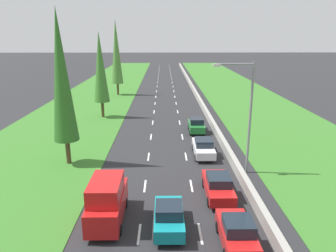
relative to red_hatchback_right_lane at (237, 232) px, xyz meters
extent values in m
plane|color=#28282B|center=(-3.55, 46.12, -0.84)|extent=(300.00, 300.00, 0.00)
cube|color=#387528|center=(-16.20, 46.12, -0.82)|extent=(14.00, 140.00, 0.04)
cube|color=#387528|center=(10.80, 46.12, -0.82)|extent=(14.00, 140.00, 0.04)
cube|color=#9E9B93|center=(2.15, 46.12, -0.41)|extent=(0.44, 120.00, 0.85)
cube|color=white|center=(-5.30, 1.12, -0.83)|extent=(0.14, 2.00, 0.01)
cube|color=white|center=(-5.30, 7.12, -0.83)|extent=(0.14, 2.00, 0.01)
cube|color=white|center=(-5.30, 13.12, -0.83)|extent=(0.14, 2.00, 0.01)
cube|color=white|center=(-5.30, 19.12, -0.83)|extent=(0.14, 2.00, 0.01)
cube|color=white|center=(-5.30, 25.12, -0.83)|extent=(0.14, 2.00, 0.01)
cube|color=white|center=(-5.30, 31.12, -0.83)|extent=(0.14, 2.00, 0.01)
cube|color=white|center=(-5.30, 37.12, -0.83)|extent=(0.14, 2.00, 0.01)
cube|color=white|center=(-5.30, 43.12, -0.83)|extent=(0.14, 2.00, 0.01)
cube|color=white|center=(-5.30, 49.12, -0.83)|extent=(0.14, 2.00, 0.01)
cube|color=white|center=(-5.30, 55.12, -0.83)|extent=(0.14, 2.00, 0.01)
cube|color=white|center=(-5.30, 61.12, -0.83)|extent=(0.14, 2.00, 0.01)
cube|color=white|center=(-5.30, 67.12, -0.83)|extent=(0.14, 2.00, 0.01)
cube|color=white|center=(-5.30, 73.12, -0.83)|extent=(0.14, 2.00, 0.01)
cube|color=white|center=(-5.30, 79.12, -0.83)|extent=(0.14, 2.00, 0.01)
cube|color=white|center=(-5.30, 85.12, -0.83)|extent=(0.14, 2.00, 0.01)
cube|color=white|center=(-5.30, 91.12, -0.83)|extent=(0.14, 2.00, 0.01)
cube|color=white|center=(-5.30, 97.12, -0.83)|extent=(0.14, 2.00, 0.01)
cube|color=white|center=(-5.30, 103.12, -0.83)|extent=(0.14, 2.00, 0.01)
cube|color=white|center=(-1.80, 1.12, -0.83)|extent=(0.14, 2.00, 0.01)
cube|color=white|center=(-1.80, 7.12, -0.83)|extent=(0.14, 2.00, 0.01)
cube|color=white|center=(-1.80, 13.12, -0.83)|extent=(0.14, 2.00, 0.01)
cube|color=white|center=(-1.80, 19.12, -0.83)|extent=(0.14, 2.00, 0.01)
cube|color=white|center=(-1.80, 25.12, -0.83)|extent=(0.14, 2.00, 0.01)
cube|color=white|center=(-1.80, 31.12, -0.83)|extent=(0.14, 2.00, 0.01)
cube|color=white|center=(-1.80, 37.12, -0.83)|extent=(0.14, 2.00, 0.01)
cube|color=white|center=(-1.80, 43.12, -0.83)|extent=(0.14, 2.00, 0.01)
cube|color=white|center=(-1.80, 49.12, -0.83)|extent=(0.14, 2.00, 0.01)
cube|color=white|center=(-1.80, 55.12, -0.83)|extent=(0.14, 2.00, 0.01)
cube|color=white|center=(-1.80, 61.12, -0.83)|extent=(0.14, 2.00, 0.01)
cube|color=white|center=(-1.80, 67.12, -0.83)|extent=(0.14, 2.00, 0.01)
cube|color=white|center=(-1.80, 73.12, -0.83)|extent=(0.14, 2.00, 0.01)
cube|color=white|center=(-1.80, 79.12, -0.83)|extent=(0.14, 2.00, 0.01)
cube|color=white|center=(-1.80, 85.12, -0.83)|extent=(0.14, 2.00, 0.01)
cube|color=white|center=(-1.80, 91.12, -0.83)|extent=(0.14, 2.00, 0.01)
cube|color=white|center=(-1.80, 97.12, -0.83)|extent=(0.14, 2.00, 0.01)
cube|color=white|center=(-1.80, 103.12, -0.83)|extent=(0.14, 2.00, 0.01)
cube|color=red|center=(0.00, 0.07, -0.14)|extent=(1.68, 3.90, 0.76)
cube|color=#19232D|center=(0.00, -0.23, 0.56)|extent=(1.52, 1.60, 0.64)
cylinder|color=black|center=(-0.76, 1.28, -0.52)|extent=(0.22, 0.64, 0.64)
cylinder|color=black|center=(0.76, 1.28, -0.52)|extent=(0.22, 0.64, 0.64)
cube|color=red|center=(-0.09, 5.53, -0.16)|extent=(1.76, 4.50, 0.72)
cube|color=#19232D|center=(-0.09, 5.38, 0.50)|extent=(1.56, 1.90, 0.60)
cylinder|color=black|center=(-0.89, 6.93, -0.52)|extent=(0.22, 0.64, 0.64)
cylinder|color=black|center=(0.71, 6.93, -0.52)|extent=(0.22, 0.64, 0.64)
cylinder|color=black|center=(-0.89, 4.14, -0.52)|extent=(0.22, 0.64, 0.64)
cylinder|color=black|center=(0.71, 4.14, -0.52)|extent=(0.22, 0.64, 0.64)
cube|color=white|center=(-0.16, 13.45, -0.16)|extent=(1.76, 4.50, 0.72)
cube|color=#19232D|center=(-0.16, 13.30, 0.50)|extent=(1.56, 1.90, 0.60)
cylinder|color=black|center=(-0.96, 14.84, -0.52)|extent=(0.22, 0.64, 0.64)
cylinder|color=black|center=(0.64, 14.84, -0.52)|extent=(0.22, 0.64, 0.64)
cylinder|color=black|center=(-0.96, 12.05, -0.52)|extent=(0.22, 0.64, 0.64)
cylinder|color=black|center=(0.64, 12.05, -0.52)|extent=(0.22, 0.64, 0.64)
cube|color=#237A33|center=(-0.07, 20.94, -0.14)|extent=(1.68, 3.90, 0.76)
cube|color=#19232D|center=(-0.07, 20.64, 0.56)|extent=(1.52, 1.60, 0.64)
cylinder|color=black|center=(-0.83, 22.15, -0.52)|extent=(0.22, 0.64, 0.64)
cylinder|color=black|center=(0.69, 22.15, -0.52)|extent=(0.22, 0.64, 0.64)
cylinder|color=black|center=(-0.83, 19.73, -0.52)|extent=(0.22, 0.64, 0.64)
cylinder|color=black|center=(0.69, 19.73, -0.52)|extent=(0.22, 0.64, 0.64)
cube|color=red|center=(-7.28, 2.58, 0.18)|extent=(1.90, 4.90, 1.40)
cube|color=red|center=(-7.28, 2.28, 1.43)|extent=(1.80, 3.10, 1.10)
cylinder|color=black|center=(-8.15, 4.09, -0.52)|extent=(0.22, 0.64, 0.64)
cylinder|color=black|center=(-6.41, 4.09, -0.52)|extent=(0.22, 0.64, 0.64)
cylinder|color=black|center=(-8.15, 1.06, -0.52)|extent=(0.22, 0.64, 0.64)
cylinder|color=black|center=(-6.41, 1.06, -0.52)|extent=(0.22, 0.64, 0.64)
cube|color=teal|center=(-3.59, 1.65, -0.14)|extent=(1.68, 3.90, 0.76)
cube|color=#19232D|center=(-3.59, 1.35, 0.56)|extent=(1.52, 1.60, 0.64)
cylinder|color=black|center=(-4.35, 2.85, -0.52)|extent=(0.22, 0.64, 0.64)
cylinder|color=black|center=(-2.83, 2.85, -0.52)|extent=(0.22, 0.64, 0.64)
cylinder|color=black|center=(-4.35, 0.44, -0.52)|extent=(0.22, 0.64, 0.64)
cylinder|color=black|center=(-2.83, 0.44, -0.52)|extent=(0.22, 0.64, 0.64)
cylinder|color=#4C3823|center=(-12.26, 11.64, 0.26)|extent=(0.40, 0.40, 2.20)
cone|color=#2D6623|center=(-12.26, 11.64, 6.86)|extent=(2.13, 2.13, 11.01)
cylinder|color=#4C3823|center=(-12.26, 28.12, 0.26)|extent=(0.40, 0.40, 2.20)
cone|color=#3D752D|center=(-12.26, 28.12, 6.01)|extent=(2.09, 2.09, 9.30)
cylinder|color=#4C3823|center=(-12.52, 45.20, 0.26)|extent=(0.41, 0.41, 2.20)
cone|color=#4C7F38|center=(-12.52, 45.20, 7.15)|extent=(2.14, 2.14, 11.57)
cylinder|color=gray|center=(2.94, 9.52, 3.66)|extent=(0.20, 0.20, 9.00)
cylinder|color=gray|center=(1.54, 9.52, 8.01)|extent=(2.80, 0.12, 0.12)
cube|color=silver|center=(0.14, 9.52, 7.91)|extent=(0.60, 0.28, 0.20)
camera|label=1|loc=(-3.87, -14.66, 10.11)|focal=34.03mm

